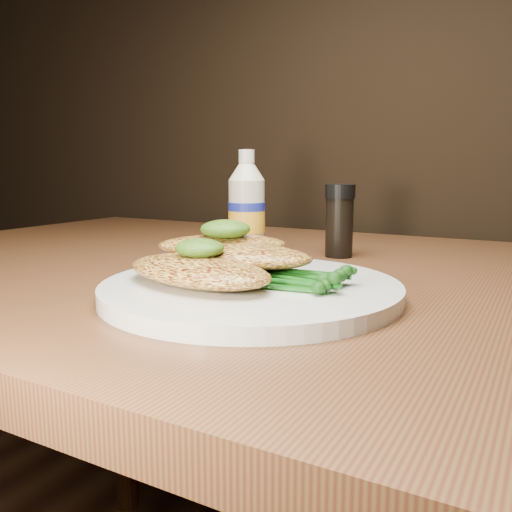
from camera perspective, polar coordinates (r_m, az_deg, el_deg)
The scene contains 9 objects.
plate at distance 0.54m, azimuth -0.55°, elevation -3.59°, with size 0.30×0.30×0.02m, color white.
chicken_front at distance 0.52m, azimuth -6.23°, elevation -1.57°, with size 0.17×0.09×0.03m, color gold.
chicken_mid at distance 0.56m, azimuth -1.91°, elevation 0.09°, with size 0.16×0.08×0.03m, color gold.
chicken_back at distance 0.59m, azimuth -3.58°, elevation 1.21°, with size 0.14×0.07×0.02m, color gold.
pesto_front at distance 0.53m, azimuth -6.03°, elevation 0.83°, with size 0.05×0.05×0.02m, color black.
pesto_back at distance 0.59m, azimuth -3.28°, elevation 2.88°, with size 0.06×0.05×0.02m, color black.
broccolini_bundle at distance 0.52m, azimuth 3.72°, elevation -2.03°, with size 0.14×0.11×0.02m, color #114F11, non-canonical shape.
mayo_bottle at distance 0.78m, azimuth -1.00°, elevation 5.69°, with size 0.05×0.05×0.15m, color beige, non-canonical shape.
pepper_grinder at distance 0.77m, azimuth 8.89°, elevation 3.72°, with size 0.04×0.04×0.10m, color black, non-canonical shape.
Camera 1 is at (0.37, 0.45, 0.88)m, focal length 37.49 mm.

